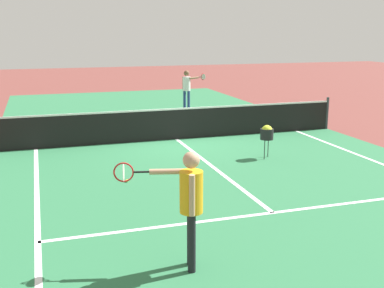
{
  "coord_description": "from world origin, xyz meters",
  "views": [
    {
      "loc": [
        -3.94,
        -13.83,
        3.26
      ],
      "look_at": [
        -1.03,
        -4.76,
        1.0
      ],
      "focal_mm": 45.08,
      "sensor_mm": 36.0,
      "label": 1
    }
  ],
  "objects_px": {
    "ball_hopper": "(267,133)",
    "net": "(176,123)",
    "player_near": "(189,197)",
    "tennis_ball_mid_court": "(127,181)",
    "player_far": "(187,86)"
  },
  "relations": [
    {
      "from": "net",
      "to": "ball_hopper",
      "type": "distance_m",
      "value": 3.28
    },
    {
      "from": "player_far",
      "to": "tennis_ball_mid_court",
      "type": "height_order",
      "value": "player_far"
    },
    {
      "from": "net",
      "to": "player_near",
      "type": "xyz_separation_m",
      "value": [
        -2.08,
        -7.92,
        0.56
      ]
    },
    {
      "from": "ball_hopper",
      "to": "net",
      "type": "bearing_deg",
      "value": 119.5
    },
    {
      "from": "ball_hopper",
      "to": "player_near",
      "type": "bearing_deg",
      "value": -126.12
    },
    {
      "from": "net",
      "to": "tennis_ball_mid_court",
      "type": "distance_m",
      "value": 4.39
    },
    {
      "from": "ball_hopper",
      "to": "player_far",
      "type": "bearing_deg",
      "value": 87.64
    },
    {
      "from": "player_near",
      "to": "tennis_ball_mid_court",
      "type": "distance_m",
      "value": 4.28
    },
    {
      "from": "tennis_ball_mid_court",
      "to": "player_far",
      "type": "bearing_deg",
      "value": 65.06
    },
    {
      "from": "player_far",
      "to": "tennis_ball_mid_court",
      "type": "xyz_separation_m",
      "value": [
        -4.16,
        -8.95,
        -0.99
      ]
    },
    {
      "from": "player_near",
      "to": "tennis_ball_mid_court",
      "type": "height_order",
      "value": "player_near"
    },
    {
      "from": "player_near",
      "to": "ball_hopper",
      "type": "height_order",
      "value": "player_near"
    },
    {
      "from": "net",
      "to": "player_far",
      "type": "xyz_separation_m",
      "value": [
        1.95,
        5.18,
        0.53
      ]
    },
    {
      "from": "tennis_ball_mid_court",
      "to": "player_near",
      "type": "bearing_deg",
      "value": -88.18
    },
    {
      "from": "net",
      "to": "tennis_ball_mid_court",
      "type": "xyz_separation_m",
      "value": [
        -2.22,
        -3.77,
        -0.46
      ]
    }
  ]
}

